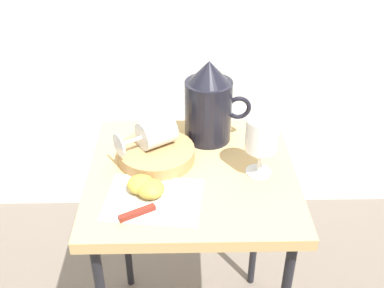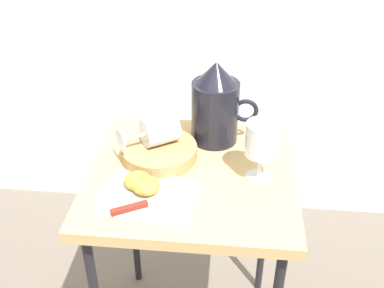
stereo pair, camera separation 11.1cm
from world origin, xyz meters
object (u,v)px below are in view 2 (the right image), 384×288
Objects in this scene: wine_glass_upright at (262,142)px; apple_half_left at (138,180)px; apple_half_right at (146,186)px; table at (192,191)px; basket_tray at (159,152)px; knife at (142,205)px; pitcher at (215,110)px; wine_glass_tipped_near at (158,131)px.

apple_half_left is (-0.29, -0.07, -0.08)m from wine_glass_upright.
apple_half_right is (0.02, -0.02, 0.00)m from apple_half_left.
basket_tray is at bearing 151.16° from table.
knife is (-0.26, -0.14, -0.10)m from wine_glass_upright.
basket_tray is at bearing -143.07° from pitcher.
basket_tray is 0.13m from apple_half_left.
apple_half_left is at bearing -103.20° from basket_tray.
knife is (-0.00, -0.05, -0.01)m from apple_half_right.
wine_glass_tipped_near is 0.87× the size of knife.
apple_half_left is (-0.03, -0.13, 0.00)m from basket_tray.
basket_tray is at bearing 88.03° from knife.
wine_glass_tipped_near is at bearing 163.17° from wine_glass_upright.
apple_half_left is (-0.03, -0.15, -0.05)m from wine_glass_tipped_near.
wine_glass_upright reaches higher than wine_glass_tipped_near.
pitcher reaches higher than knife.
knife is at bearing -115.38° from pitcher.
pitcher reaches higher than basket_tray.
pitcher is 3.54× the size of apple_half_left.
apple_half_right reaches higher than basket_tray.
table is at bearing 57.34° from knife.
apple_half_left is 0.08m from knife.
wine_glass_upright is 2.37× the size of apple_half_right.
apple_half_left is (-0.12, -0.08, 0.09)m from table.
basket_tray reaches higher than knife.
knife is (0.02, -0.07, -0.01)m from apple_half_left.
pitcher is 1.50× the size of wine_glass_upright.
knife is at bearing -122.66° from table.
basket_tray is at bearing 87.51° from apple_half_right.
table is 0.18m from wine_glass_tipped_near.
pitcher reaches higher than wine_glass_tipped_near.
wine_glass_upright reaches higher than apple_half_right.
pitcher is at bearing 36.93° from basket_tray.
knife is (-0.10, -0.15, 0.08)m from table.
wine_glass_upright reaches higher than apple_half_left.
table is 10.24× the size of apple_half_right.
basket_tray is 1.20× the size of wine_glass_tipped_near.
table is 0.16m from apple_half_right.
wine_glass_tipped_near is 2.53× the size of apple_half_left.
apple_half_left reaches higher than table.
apple_half_right is at bearing -92.49° from basket_tray.
wine_glass_tipped_near is (-0.09, 0.07, 0.14)m from table.
wine_glass_tipped_near is 0.23m from knife.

